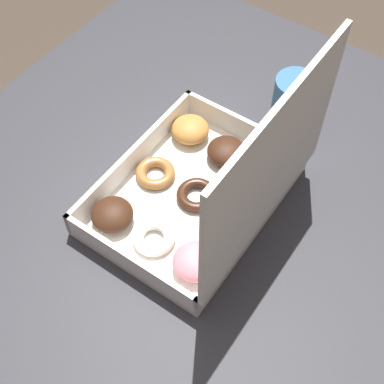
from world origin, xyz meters
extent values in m
plane|color=#42382D|center=(0.00, 0.00, 0.00)|extent=(8.00, 8.00, 0.00)
cube|color=#2D2D33|center=(0.00, 0.00, 0.75)|extent=(0.96, 0.90, 0.03)
cylinder|color=#2D2D33|center=(-0.43, -0.40, 0.37)|extent=(0.06, 0.06, 0.73)
cube|color=silver|center=(0.02, -0.01, 0.77)|extent=(0.32, 0.24, 0.01)
cube|color=white|center=(0.02, -0.12, 0.79)|extent=(0.32, 0.01, 0.04)
cube|color=white|center=(0.02, 0.11, 0.79)|extent=(0.32, 0.01, 0.04)
cube|color=white|center=(-0.13, -0.01, 0.79)|extent=(0.01, 0.24, 0.04)
cube|color=white|center=(0.18, -0.01, 0.79)|extent=(0.01, 0.24, 0.04)
cube|color=white|center=(0.02, 0.12, 0.94)|extent=(0.32, 0.01, 0.25)
ellipsoid|color=#B77A38|center=(-0.08, -0.08, 0.79)|extent=(0.07, 0.07, 0.04)
torus|color=#9E6633|center=(0.02, -0.08, 0.78)|extent=(0.07, 0.07, 0.02)
ellipsoid|color=#381E11|center=(0.13, -0.08, 0.79)|extent=(0.07, 0.07, 0.04)
ellipsoid|color=#381E11|center=(-0.08, -0.01, 0.79)|extent=(0.07, 0.07, 0.03)
torus|color=#381E11|center=(0.02, 0.00, 0.78)|extent=(0.07, 0.07, 0.02)
torus|color=white|center=(0.12, -0.01, 0.78)|extent=(0.07, 0.07, 0.02)
ellipsoid|color=black|center=(-0.08, 0.07, 0.79)|extent=(0.07, 0.07, 0.04)
torus|color=white|center=(0.02, 0.07, 0.78)|extent=(0.07, 0.07, 0.02)
ellipsoid|color=pink|center=(0.13, 0.07, 0.79)|extent=(0.07, 0.07, 0.04)
cylinder|color=teal|center=(-0.22, 0.04, 0.81)|extent=(0.07, 0.07, 0.10)
cylinder|color=black|center=(-0.22, 0.04, 0.86)|extent=(0.06, 0.06, 0.01)
camera|label=1|loc=(0.43, 0.28, 1.48)|focal=50.00mm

